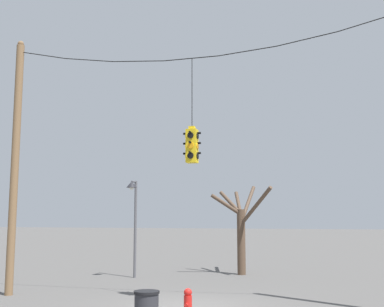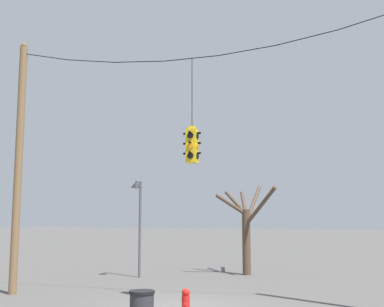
% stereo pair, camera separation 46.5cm
% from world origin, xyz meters
% --- Properties ---
extents(ground_plane, '(200.00, 200.00, 0.00)m').
position_xyz_m(ground_plane, '(0.00, 0.00, 0.00)').
color(ground_plane, '#565451').
extents(utility_pole_left, '(0.28, 0.28, 9.08)m').
position_xyz_m(utility_pole_left, '(-6.50, 0.48, 4.53)').
color(utility_pole_left, brown).
rests_on(utility_pole_left, ground_plane).
extents(span_wire, '(13.00, 0.03, 0.87)m').
position_xyz_m(span_wire, '(0.00, 0.48, 8.11)').
color(span_wire, black).
extents(traffic_light_near_left_pole, '(0.58, 0.58, 3.44)m').
position_xyz_m(traffic_light_near_left_pole, '(0.04, 0.48, 4.94)').
color(traffic_light_near_left_pole, yellow).
extents(street_lamp, '(0.46, 0.80, 4.28)m').
position_xyz_m(street_lamp, '(-4.19, 5.89, 3.18)').
color(street_lamp, '#515156').
rests_on(street_lamp, ground_plane).
extents(bare_tree, '(3.02, 3.41, 4.24)m').
position_xyz_m(bare_tree, '(0.20, 8.60, 2.23)').
color(bare_tree, brown).
rests_on(bare_tree, ground_plane).
extents(fire_hydrant, '(0.22, 0.30, 0.75)m').
position_xyz_m(fire_hydrant, '(0.44, -1.37, 0.38)').
color(fire_hydrant, red).
rests_on(fire_hydrant, ground_plane).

